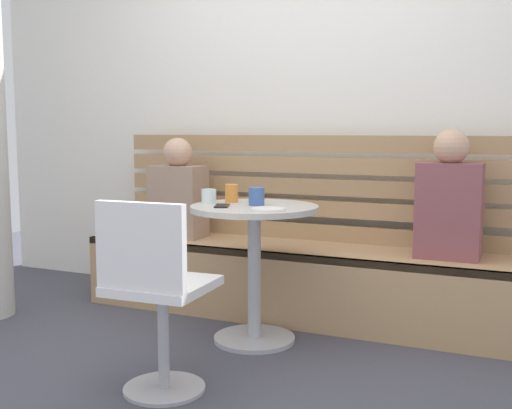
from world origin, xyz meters
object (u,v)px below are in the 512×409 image
(cafe_table, at_px, (254,247))
(cup_mug_blue, at_px, (257,196))
(white_chair, at_px, (155,290))
(person_child_left, at_px, (178,193))
(phone_on_table, at_px, (222,206))
(booth_bench, at_px, (296,281))
(person_adult, at_px, (449,201))
(cup_tumbler_orange, at_px, (232,193))
(plate_small, at_px, (268,209))
(cup_glass_short, at_px, (209,196))

(cafe_table, distance_m, cup_mug_blue, 0.27)
(cup_mug_blue, bearing_deg, white_chair, -96.83)
(person_child_left, height_order, phone_on_table, person_child_left)
(booth_bench, bearing_deg, person_adult, 0.87)
(white_chair, bearing_deg, booth_bench, 83.79)
(booth_bench, height_order, person_child_left, person_child_left)
(white_chair, relative_size, cup_mug_blue, 8.95)
(cafe_table, relative_size, person_adult, 1.05)
(white_chair, distance_m, phone_on_table, 0.76)
(cup_mug_blue, height_order, phone_on_table, cup_mug_blue)
(cup_tumbler_orange, bearing_deg, phone_on_table, -78.15)
(cup_mug_blue, relative_size, plate_small, 0.56)
(person_child_left, bearing_deg, white_chair, -62.71)
(person_child_left, relative_size, phone_on_table, 4.63)
(white_chair, relative_size, cup_glass_short, 10.63)
(white_chair, height_order, cup_tumbler_orange, white_chair)
(cafe_table, height_order, plate_small, plate_small)
(cup_tumbler_orange, relative_size, plate_small, 0.59)
(cup_mug_blue, xyz_separation_m, plate_small, (0.14, -0.18, -0.04))
(person_adult, relative_size, cup_glass_short, 8.77)
(white_chair, height_order, plate_small, white_chair)
(cup_tumbler_orange, bearing_deg, cafe_table, -24.83)
(booth_bench, xyz_separation_m, plate_small, (0.10, -0.67, 0.52))
(cafe_table, xyz_separation_m, person_child_left, (-0.77, 0.50, 0.21))
(cup_mug_blue, bearing_deg, person_child_left, 148.13)
(white_chair, height_order, person_adult, person_adult)
(white_chair, xyz_separation_m, cup_mug_blue, (0.10, 0.83, 0.32))
(cafe_table, distance_m, cup_tumbler_orange, 0.33)
(booth_bench, bearing_deg, phone_on_table, -106.67)
(person_child_left, relative_size, cup_glass_short, 8.09)
(person_adult, height_order, cup_glass_short, person_adult)
(person_adult, height_order, cup_mug_blue, person_adult)
(person_child_left, distance_m, plate_small, 1.13)
(white_chair, xyz_separation_m, person_adult, (1.02, 1.33, 0.29))
(plate_small, bearing_deg, white_chair, -110.48)
(cup_glass_short, bearing_deg, person_adult, 24.82)
(white_chair, bearing_deg, cup_mug_blue, 83.17)
(booth_bench, xyz_separation_m, phone_on_table, (-0.18, -0.62, 0.52))
(booth_bench, distance_m, cafe_table, 0.59)
(person_child_left, bearing_deg, cafe_table, -32.82)
(person_adult, bearing_deg, cup_mug_blue, -151.42)
(plate_small, height_order, phone_on_table, plate_small)
(cup_glass_short, height_order, plate_small, cup_glass_short)
(person_adult, height_order, phone_on_table, person_adult)
(booth_bench, height_order, white_chair, white_chair)
(booth_bench, distance_m, cup_tumbler_orange, 0.74)
(cup_glass_short, distance_m, cup_tumbler_orange, 0.14)
(cafe_table, relative_size, phone_on_table, 5.29)
(phone_on_table, bearing_deg, cup_tumbler_orange, 80.64)
(person_adult, bearing_deg, booth_bench, -179.13)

